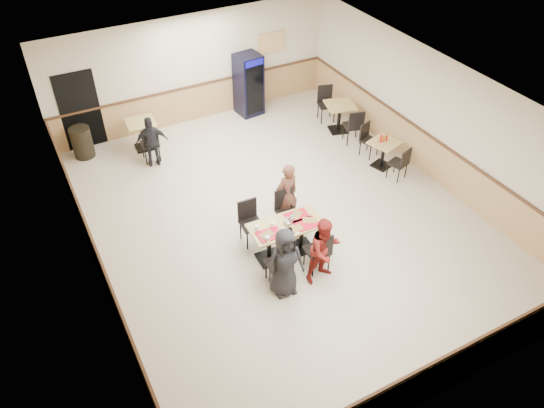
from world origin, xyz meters
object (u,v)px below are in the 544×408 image
lone_diner (152,142)px  main_table (286,234)px  diner_woman_right (325,250)px  pepsi_cooler (249,85)px  side_table_near (384,150)px  side_table_far (339,113)px  back_table (142,131)px  trash_bin (82,142)px  diner_woman_left (285,263)px  diner_man_opposite (287,194)px

lone_diner → main_table: bearing=117.7°
diner_woman_right → pepsi_cooler: bearing=69.4°
diner_woman_right → side_table_near: size_ratio=1.73×
diner_woman_right → side_table_far: bearing=46.5°
pepsi_cooler → back_table: bearing=-179.3°
lone_diner → trash_bin: bearing=-29.2°
lone_diner → side_table_near: (5.02, -2.75, -0.20)m
diner_woman_right → back_table: diner_woman_right is taller
diner_woman_left → side_table_near: diner_woman_left is taller
diner_woman_left → trash_bin: bearing=114.0°
lone_diner → back_table: size_ratio=1.72×
diner_man_opposite → trash_bin: (-3.33, 4.72, -0.35)m
diner_woman_left → side_table_near: size_ratio=1.80×
side_table_near → pepsi_cooler: (-1.74, 4.02, 0.41)m
side_table_far → back_table: bearing=161.5°
diner_woman_left → lone_diner: diner_woman_left is taller
diner_man_opposite → side_table_far: (3.16, 2.70, -0.22)m
diner_woman_left → pepsi_cooler: size_ratio=0.85×
diner_woman_right → trash_bin: size_ratio=1.76×
diner_woman_left → trash_bin: 6.88m
diner_man_opposite → pepsi_cooler: size_ratio=0.85×
main_table → side_table_near: bearing=26.1°
diner_woman_left → side_table_far: bearing=51.1°
side_table_far → trash_bin: 6.80m
diner_woman_right → diner_man_opposite: 1.79m
diner_woman_left → lone_diner: (-0.83, 5.24, -0.08)m
side_table_near → diner_woman_right: bearing=-143.0°
diner_woman_left → back_table: 6.18m
diner_man_opposite → diner_woman_left: bearing=54.2°
back_table → diner_man_opposite: bearing=-67.1°
side_table_near → side_table_far: bearing=90.2°
side_table_far → pepsi_cooler: size_ratio=0.52×
main_table → pepsi_cooler: bearing=73.4°
diner_woman_left → back_table: diner_woman_left is taller
diner_woman_left → pepsi_cooler: 6.96m
main_table → diner_man_opposite: bearing=62.1°
side_table_near → side_table_far: side_table_far is taller
back_table → pepsi_cooler: 3.33m
side_table_near → trash_bin: (-6.50, 3.98, -0.06)m
diner_man_opposite → main_table: bearing=54.2°
side_table_near → lone_diner: bearing=151.3°
trash_bin → pepsi_cooler: bearing=0.5°
diner_woman_right → side_table_far: (3.34, 4.48, -0.18)m
trash_bin → diner_woman_right: bearing=-64.2°
diner_woman_left → diner_woman_right: bearing=1.9°
back_table → trash_bin: (-1.48, 0.35, -0.11)m
diner_woman_left → pepsi_cooler: bearing=73.7°
back_table → side_table_far: bearing=-18.5°
diner_woman_right → side_table_near: bearing=30.2°
main_table → diner_man_opposite: size_ratio=0.99×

